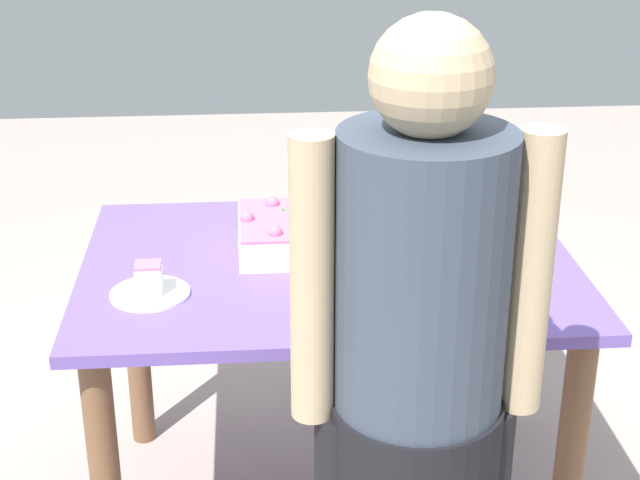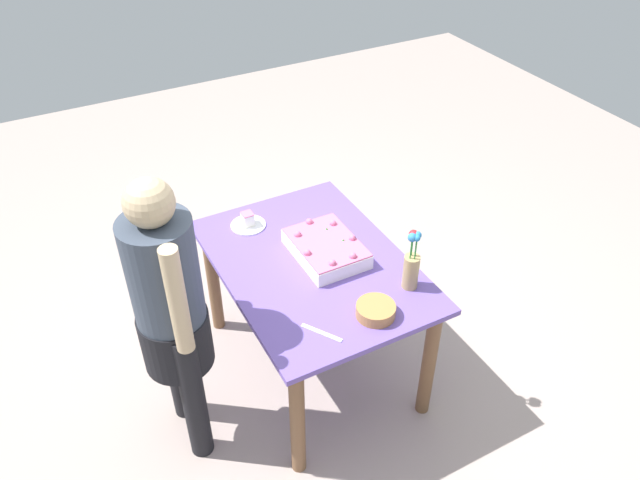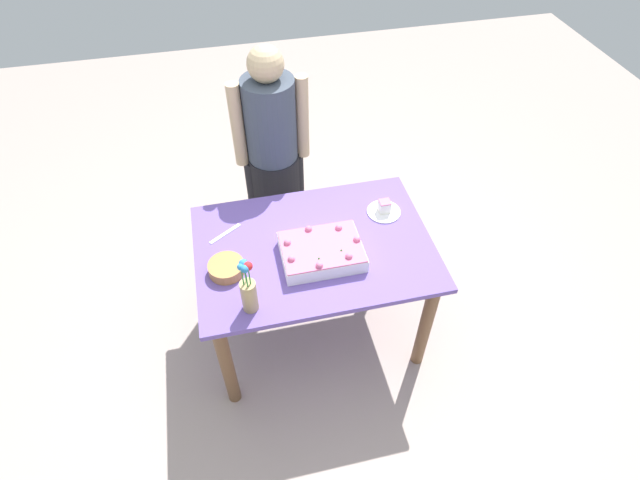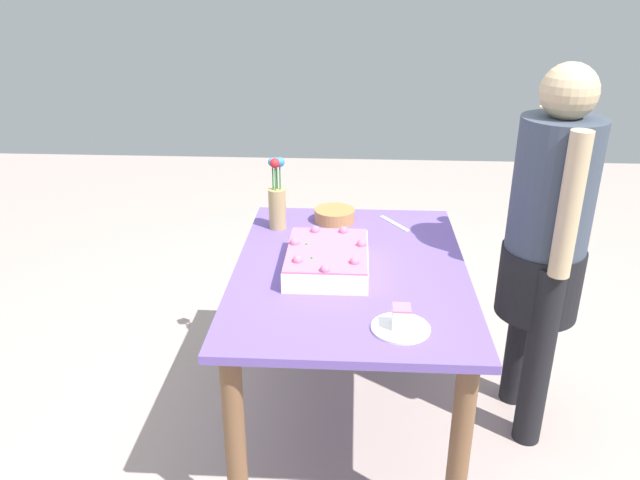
% 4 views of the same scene
% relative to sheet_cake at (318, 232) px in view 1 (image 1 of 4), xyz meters
% --- Properties ---
extents(dining_table, '(1.23, 0.87, 0.74)m').
position_rel_sheet_cake_xyz_m(dining_table, '(-0.02, 0.09, -0.17)').
color(dining_table, '#674EA4').
rests_on(dining_table, ground_plane).
extents(sheet_cake, '(0.41, 0.30, 0.10)m').
position_rel_sheet_cake_xyz_m(sheet_cake, '(0.00, 0.00, 0.00)').
color(sheet_cake, white).
rests_on(sheet_cake, dining_table).
extents(serving_plate_with_slice, '(0.19, 0.19, 0.08)m').
position_rel_sheet_cake_xyz_m(serving_plate_with_slice, '(0.41, 0.25, -0.02)').
color(serving_plate_with_slice, white).
rests_on(serving_plate_with_slice, dining_table).
extents(cake_knife, '(0.18, 0.12, 0.00)m').
position_rel_sheet_cake_xyz_m(cake_knife, '(-0.46, 0.27, -0.04)').
color(cake_knife, silver).
rests_on(cake_knife, dining_table).
extents(flower_vase, '(0.07, 0.07, 0.32)m').
position_rel_sheet_cake_xyz_m(flower_vase, '(-0.39, -0.23, 0.09)').
color(flower_vase, tan).
rests_on(flower_vase, dining_table).
extents(fruit_bowl, '(0.18, 0.18, 0.06)m').
position_rel_sheet_cake_xyz_m(fruit_bowl, '(-0.48, 0.01, -0.01)').
color(fruit_bowl, '#B07941').
rests_on(fruit_bowl, dining_table).
extents(person_standing, '(0.45, 0.31, 1.49)m').
position_rel_sheet_cake_xyz_m(person_standing, '(-0.11, 0.82, 0.07)').
color(person_standing, black).
rests_on(person_standing, ground_plane).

